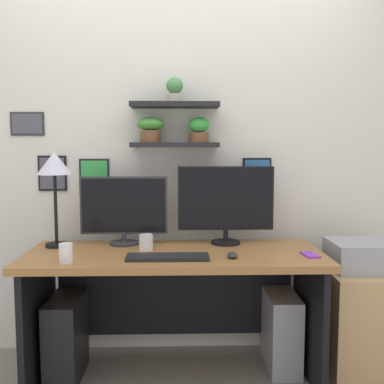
{
  "coord_description": "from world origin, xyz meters",
  "views": [
    {
      "loc": [
        0.03,
        -2.55,
        1.35
      ],
      "look_at": [
        0.1,
        0.05,
        1.09
      ],
      "focal_mm": 42.67,
      "sensor_mm": 36.0,
      "label": 1
    }
  ],
  "objects_px": {
    "desk_lamp": "(54,169)",
    "computer_tower_right": "(281,330)",
    "cell_phone": "(310,255)",
    "coffee_mug": "(146,242)",
    "drawer_cabinet": "(360,320)",
    "desk": "(175,284)",
    "monitor_left": "(124,209)",
    "monitor_right": "(226,202)",
    "computer_mouse": "(232,255)",
    "printer": "(363,256)",
    "pen_cup": "(66,253)",
    "computer_tower_left": "(66,338)",
    "keyboard": "(168,257)"
  },
  "relations": [
    {
      "from": "monitor_right",
      "to": "printer",
      "type": "relative_size",
      "value": 1.55
    },
    {
      "from": "monitor_right",
      "to": "computer_tower_right",
      "type": "distance_m",
      "value": 0.85
    },
    {
      "from": "drawer_cabinet",
      "to": "computer_tower_left",
      "type": "xyz_separation_m",
      "value": [
        -1.75,
        -0.05,
        -0.07
      ]
    },
    {
      "from": "computer_mouse",
      "to": "desk_lamp",
      "type": "relative_size",
      "value": 0.16
    },
    {
      "from": "keyboard",
      "to": "monitor_left",
      "type": "bearing_deg",
      "value": 125.96
    },
    {
      "from": "computer_mouse",
      "to": "drawer_cabinet",
      "type": "xyz_separation_m",
      "value": [
        0.8,
        0.22,
        -0.46
      ]
    },
    {
      "from": "desk",
      "to": "pen_cup",
      "type": "distance_m",
      "value": 0.68
    },
    {
      "from": "computer_tower_right",
      "to": "computer_tower_left",
      "type": "bearing_deg",
      "value": -175.67
    },
    {
      "from": "desk",
      "to": "computer_mouse",
      "type": "height_order",
      "value": "computer_mouse"
    },
    {
      "from": "monitor_left",
      "to": "computer_tower_left",
      "type": "height_order",
      "value": "monitor_left"
    },
    {
      "from": "coffee_mug",
      "to": "drawer_cabinet",
      "type": "xyz_separation_m",
      "value": [
        1.28,
        0.01,
        -0.49
      ]
    },
    {
      "from": "keyboard",
      "to": "coffee_mug",
      "type": "relative_size",
      "value": 4.89
    },
    {
      "from": "desk_lamp",
      "to": "pen_cup",
      "type": "bearing_deg",
      "value": -68.54
    },
    {
      "from": "computer_mouse",
      "to": "monitor_left",
      "type": "bearing_deg",
      "value": 149.69
    },
    {
      "from": "drawer_cabinet",
      "to": "desk_lamp",
      "type": "bearing_deg",
      "value": 177.29
    },
    {
      "from": "desk_lamp",
      "to": "computer_tower_right",
      "type": "height_order",
      "value": "desk_lamp"
    },
    {
      "from": "computer_tower_left",
      "to": "monitor_left",
      "type": "bearing_deg",
      "value": 31.17
    },
    {
      "from": "pen_cup",
      "to": "computer_mouse",
      "type": "bearing_deg",
      "value": 5.03
    },
    {
      "from": "computer_tower_left",
      "to": "computer_tower_right",
      "type": "height_order",
      "value": "computer_tower_left"
    },
    {
      "from": "monitor_left",
      "to": "monitor_right",
      "type": "bearing_deg",
      "value": 0.01
    },
    {
      "from": "monitor_left",
      "to": "desk",
      "type": "bearing_deg",
      "value": -27.39
    },
    {
      "from": "monitor_left",
      "to": "computer_tower_right",
      "type": "distance_m",
      "value": 1.21
    },
    {
      "from": "cell_phone",
      "to": "drawer_cabinet",
      "type": "bearing_deg",
      "value": 20.21
    },
    {
      "from": "computer_mouse",
      "to": "computer_tower_left",
      "type": "relative_size",
      "value": 0.19
    },
    {
      "from": "computer_mouse",
      "to": "coffee_mug",
      "type": "xyz_separation_m",
      "value": [
        -0.48,
        0.21,
        0.03
      ]
    },
    {
      "from": "desk",
      "to": "desk_lamp",
      "type": "bearing_deg",
      "value": 171.98
    },
    {
      "from": "drawer_cabinet",
      "to": "monitor_right",
      "type": "bearing_deg",
      "value": 169.51
    },
    {
      "from": "desk",
      "to": "coffee_mug",
      "type": "relative_size",
      "value": 18.72
    },
    {
      "from": "desk",
      "to": "monitor_right",
      "type": "xyz_separation_m",
      "value": [
        0.31,
        0.16,
        0.47
      ]
    },
    {
      "from": "computer_tower_left",
      "to": "computer_tower_right",
      "type": "bearing_deg",
      "value": 4.33
    },
    {
      "from": "printer",
      "to": "computer_tower_right",
      "type": "height_order",
      "value": "printer"
    },
    {
      "from": "desk",
      "to": "cell_phone",
      "type": "height_order",
      "value": "cell_phone"
    },
    {
      "from": "desk_lamp",
      "to": "printer",
      "type": "relative_size",
      "value": 1.49
    },
    {
      "from": "drawer_cabinet",
      "to": "computer_mouse",
      "type": "bearing_deg",
      "value": -164.86
    },
    {
      "from": "cell_phone",
      "to": "desk_lamp",
      "type": "bearing_deg",
      "value": 164.27
    },
    {
      "from": "monitor_left",
      "to": "desk_lamp",
      "type": "relative_size",
      "value": 0.93
    },
    {
      "from": "keyboard",
      "to": "coffee_mug",
      "type": "xyz_separation_m",
      "value": [
        -0.13,
        0.22,
        0.04
      ]
    },
    {
      "from": "desk",
      "to": "coffee_mug",
      "type": "height_order",
      "value": "coffee_mug"
    },
    {
      "from": "monitor_right",
      "to": "drawer_cabinet",
      "type": "xyz_separation_m",
      "value": [
        0.8,
        -0.15,
        -0.7
      ]
    },
    {
      "from": "monitor_left",
      "to": "coffee_mug",
      "type": "height_order",
      "value": "monitor_left"
    },
    {
      "from": "monitor_right",
      "to": "computer_tower_left",
      "type": "relative_size",
      "value": 1.22
    },
    {
      "from": "cell_phone",
      "to": "monitor_left",
      "type": "bearing_deg",
      "value": 157.44
    },
    {
      "from": "computer_mouse",
      "to": "computer_tower_left",
      "type": "height_order",
      "value": "computer_mouse"
    },
    {
      "from": "coffee_mug",
      "to": "printer",
      "type": "distance_m",
      "value": 1.28
    },
    {
      "from": "computer_mouse",
      "to": "computer_tower_right",
      "type": "relative_size",
      "value": 0.2
    },
    {
      "from": "drawer_cabinet",
      "to": "computer_tower_right",
      "type": "distance_m",
      "value": 0.48
    },
    {
      "from": "pen_cup",
      "to": "drawer_cabinet",
      "type": "bearing_deg",
      "value": 9.95
    },
    {
      "from": "cell_phone",
      "to": "coffee_mug",
      "type": "xyz_separation_m",
      "value": [
        -0.91,
        0.17,
        0.04
      ]
    },
    {
      "from": "coffee_mug",
      "to": "computer_tower_left",
      "type": "height_order",
      "value": "coffee_mug"
    },
    {
      "from": "computer_tower_right",
      "to": "desk",
      "type": "bearing_deg",
      "value": -174.33
    }
  ]
}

